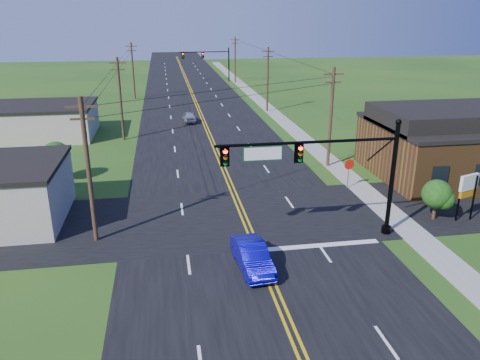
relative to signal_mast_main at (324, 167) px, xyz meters
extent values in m
plane|color=#1C4614|center=(-4.34, -8.00, -4.75)|extent=(260.00, 260.00, 0.00)
cube|color=black|center=(-4.34, 42.00, -4.73)|extent=(16.00, 220.00, 0.04)
cube|color=black|center=(-4.34, 4.00, -4.73)|extent=(70.00, 10.00, 0.04)
cube|color=gray|center=(6.16, 32.00, -4.71)|extent=(2.00, 160.00, 0.08)
cylinder|color=black|center=(4.46, 0.00, -1.15)|extent=(0.28, 0.28, 7.20)
cylinder|color=black|center=(4.46, 0.00, -4.50)|extent=(0.60, 0.60, 0.50)
sphere|color=black|center=(4.46, 0.00, 2.55)|extent=(0.36, 0.36, 0.36)
cylinder|color=black|center=(-1.04, 0.00, 1.55)|extent=(11.00, 0.18, 0.18)
cube|color=#045419|center=(-3.74, 0.00, 1.00)|extent=(2.30, 0.06, 0.85)
cylinder|color=black|center=(4.46, 72.00, -1.15)|extent=(0.28, 0.28, 7.20)
cylinder|color=black|center=(4.46, 72.00, -4.50)|extent=(0.60, 0.60, 0.50)
sphere|color=black|center=(4.46, 72.00, 2.55)|extent=(0.36, 0.36, 0.36)
cylinder|color=black|center=(-0.54, 72.00, 1.25)|extent=(10.00, 0.18, 0.18)
cube|color=#045419|center=(-3.74, 72.00, 0.70)|extent=(2.30, 0.06, 0.85)
cube|color=brown|center=(15.66, 10.00, -2.55)|extent=(14.00, 11.00, 4.40)
cube|color=black|center=(15.66, 10.00, -0.20)|extent=(14.20, 11.20, 0.30)
cube|color=#BDB8A2|center=(-23.34, 30.00, -3.05)|extent=(12.00, 9.00, 3.40)
cube|color=black|center=(-23.34, 30.00, -1.20)|extent=(12.20, 9.20, 0.30)
cylinder|color=#322116|center=(-13.84, 2.00, -0.25)|extent=(0.28, 0.28, 9.00)
cube|color=#322116|center=(-13.84, 2.00, 3.65)|extent=(1.80, 0.12, 0.12)
cube|color=#322116|center=(-13.84, 2.00, 2.95)|extent=(1.40, 0.12, 0.12)
cylinder|color=#322116|center=(-13.84, 27.00, -0.25)|extent=(0.28, 0.28, 9.00)
cube|color=#322116|center=(-13.84, 27.00, 3.65)|extent=(1.80, 0.12, 0.12)
cube|color=#322116|center=(-13.84, 27.00, 2.95)|extent=(1.40, 0.12, 0.12)
cylinder|color=#322116|center=(-13.84, 54.00, -0.25)|extent=(0.28, 0.28, 9.00)
cube|color=#322116|center=(-13.84, 54.00, 3.65)|extent=(1.80, 0.12, 0.12)
cube|color=#322116|center=(-13.84, 54.00, 2.95)|extent=(1.40, 0.12, 0.12)
cylinder|color=#322116|center=(5.46, 14.00, -0.25)|extent=(0.28, 0.28, 9.00)
cube|color=#322116|center=(5.46, 14.00, 3.65)|extent=(1.80, 0.12, 0.12)
cube|color=#322116|center=(5.46, 14.00, 2.95)|extent=(1.40, 0.12, 0.12)
cylinder|color=#322116|center=(5.46, 40.00, -0.25)|extent=(0.28, 0.28, 9.00)
cube|color=#322116|center=(5.46, 40.00, 3.65)|extent=(1.80, 0.12, 0.12)
cube|color=#322116|center=(5.46, 40.00, 2.95)|extent=(1.40, 0.12, 0.12)
cylinder|color=#322116|center=(5.46, 70.00, -0.25)|extent=(0.28, 0.28, 9.00)
cube|color=#322116|center=(5.46, 70.00, 3.65)|extent=(1.80, 0.12, 0.12)
cube|color=#322116|center=(5.46, 70.00, 2.95)|extent=(1.40, 0.12, 0.12)
cylinder|color=#322116|center=(11.66, 18.00, -3.83)|extent=(0.24, 0.24, 1.85)
sphere|color=#0F3F10|center=(11.66, 18.00, -2.15)|extent=(3.00, 3.00, 3.00)
cylinder|color=#322116|center=(8.66, 1.50, -4.09)|extent=(0.24, 0.24, 1.32)
sphere|color=#0F3F10|center=(8.66, 1.50, -2.89)|extent=(2.00, 2.00, 2.00)
cylinder|color=#322116|center=(-18.34, 14.00, -3.98)|extent=(0.24, 0.24, 1.54)
sphere|color=#0F3F10|center=(-18.34, 14.00, -2.58)|extent=(2.40, 2.40, 2.40)
imported|color=#0C07AA|center=(-4.88, -2.94, -4.02)|extent=(1.91, 4.54, 1.46)
imported|color=#AFAFB4|center=(-6.02, 34.80, -4.08)|extent=(1.76, 3.97, 1.33)
cylinder|color=slate|center=(5.08, 8.18, -3.58)|extent=(0.09, 0.09, 2.33)
cylinder|color=red|center=(5.08, 8.15, -2.70)|extent=(0.89, 0.16, 0.89)
cylinder|color=black|center=(10.02, 1.00, -3.14)|extent=(0.16, 0.16, 3.22)
cylinder|color=black|center=(11.09, 1.00, -3.14)|extent=(0.16, 0.16, 3.22)
cube|color=silver|center=(10.56, 1.00, -1.98)|extent=(1.60, 0.74, 1.07)
cube|color=#CC720C|center=(10.56, 1.00, -2.78)|extent=(1.42, 0.65, 0.45)
camera|label=1|loc=(-9.25, -25.33, 8.63)|focal=35.00mm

